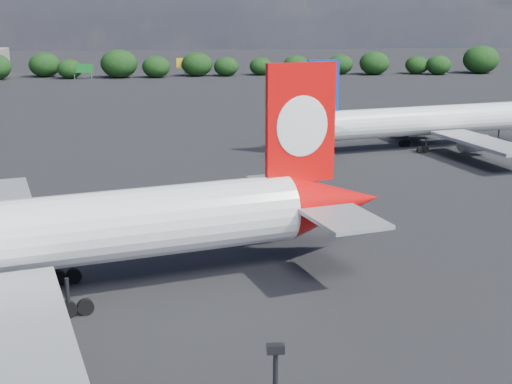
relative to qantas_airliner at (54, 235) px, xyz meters
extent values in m
plane|color=black|center=(-0.94, 48.46, -5.27)|extent=(500.00, 500.00, 0.00)
cylinder|color=white|center=(-1.79, -0.48, 0.17)|extent=(41.33, 16.05, 5.44)
cone|color=red|center=(22.36, 6.05, 0.17)|extent=(9.82, 7.52, 5.44)
cube|color=red|center=(19.21, 5.20, 7.13)|extent=(5.92, 2.09, 9.79)
ellipsoid|color=white|center=(19.30, 4.88, 6.94)|extent=(4.47, 1.40, 5.00)
ellipsoid|color=white|center=(19.13, 5.51, 6.94)|extent=(4.47, 1.40, 5.00)
cube|color=#919499|center=(21.83, -0.29, 0.61)|extent=(6.43, 7.58, 0.33)
cube|color=#919499|center=(18.70, 11.26, 0.61)|extent=(6.43, 7.58, 0.33)
cube|color=#919499|center=(-0.20, -14.70, -1.57)|extent=(12.51, 22.85, 0.60)
cylinder|color=black|center=(1.16, -3.07, -3.64)|extent=(0.37, 0.37, 2.72)
cylinder|color=black|center=(1.16, -3.07, -4.67)|extent=(1.28, 0.79, 1.20)
cylinder|color=black|center=(2.32, -2.75, -4.67)|extent=(1.28, 0.79, 1.20)
cylinder|color=black|center=(-0.54, 3.23, -3.64)|extent=(0.37, 0.37, 2.72)
cylinder|color=black|center=(-0.54, 3.23, -4.67)|extent=(1.28, 0.79, 1.20)
cylinder|color=black|center=(0.61, 3.55, -4.67)|extent=(1.28, 0.79, 1.20)
cylinder|color=white|center=(47.21, 53.62, -0.85)|extent=(33.74, 11.78, 4.42)
cone|color=white|center=(27.38, 49.09, -0.85)|extent=(7.88, 5.88, 4.42)
cube|color=navy|center=(29.96, 49.68, 4.81)|extent=(4.84, 1.51, 7.96)
ellipsoid|color=red|center=(30.02, 49.43, 4.65)|extent=(3.66, 1.00, 4.07)
ellipsoid|color=red|center=(29.91, 49.94, 4.65)|extent=(3.66, 1.00, 4.07)
cube|color=#919499|center=(30.18, 44.75, -0.49)|extent=(5.06, 6.06, 0.27)
cube|color=#919499|center=(28.02, 54.23, -0.49)|extent=(5.06, 6.06, 0.27)
cube|color=#919499|center=(51.49, 42.80, -2.26)|extent=(9.54, 18.52, 0.49)
cube|color=#919499|center=(46.37, 65.22, -2.26)|extent=(9.54, 18.52, 0.49)
cylinder|color=#919499|center=(52.23, 47.51, -3.41)|extent=(4.84, 3.31, 2.39)
cube|color=#919499|center=(52.23, 47.51, -2.79)|extent=(1.96, 0.69, 1.06)
cylinder|color=#919499|center=(49.08, 61.30, -3.41)|extent=(4.84, 3.31, 2.39)
cube|color=#919499|center=(49.08, 61.30, -2.79)|extent=(1.96, 0.69, 1.06)
cylinder|color=black|center=(46.07, 50.64, -3.94)|extent=(0.30, 0.30, 2.21)
cylinder|color=black|center=(46.07, 50.64, -4.78)|extent=(1.04, 0.60, 0.97)
cylinder|color=black|center=(45.12, 50.42, -4.78)|extent=(1.04, 0.60, 0.97)
cylinder|color=black|center=(44.89, 55.81, -3.94)|extent=(0.30, 0.30, 2.21)
cylinder|color=black|center=(44.89, 55.81, -4.78)|extent=(1.04, 0.60, 0.97)
cylinder|color=black|center=(43.94, 55.59, -4.78)|extent=(1.04, 0.60, 0.97)
cylinder|color=black|center=(60.14, 56.57, -3.99)|extent=(0.25, 0.25, 2.21)
cylinder|color=black|center=(60.14, 56.57, -4.87)|extent=(0.84, 0.48, 0.80)
cube|color=black|center=(12.32, -31.40, 6.18)|extent=(0.55, 0.30, 0.28)
cube|color=#146823|center=(-18.94, 164.46, -2.07)|extent=(6.00, 0.30, 2.60)
cylinder|color=gray|center=(-21.44, 164.46, -4.27)|extent=(0.20, 0.20, 2.00)
cylinder|color=gray|center=(-16.44, 164.46, -4.27)|extent=(0.20, 0.20, 2.00)
cube|color=yellow|center=(11.06, 170.46, -1.27)|extent=(5.00, 0.30, 3.00)
cylinder|color=gray|center=(11.06, 170.46, -4.02)|extent=(0.30, 0.30, 2.50)
ellipsoid|color=black|center=(-31.18, 172.43, -1.58)|extent=(9.59, 8.11, 7.38)
ellipsoid|color=black|center=(-23.00, 166.66, -2.43)|extent=(7.38, 6.24, 5.68)
ellipsoid|color=black|center=(-8.55, 167.35, -1.04)|extent=(11.00, 9.31, 8.46)
ellipsoid|color=black|center=(2.45, 166.82, -2.02)|extent=(8.45, 7.15, 6.50)
ellipsoid|color=black|center=(14.77, 169.80, -1.61)|extent=(9.52, 8.06, 7.32)
ellipsoid|color=black|center=(23.71, 169.38, -2.34)|extent=(7.60, 6.43, 5.85)
ellipsoid|color=black|center=(34.66, 171.24, -2.51)|extent=(7.17, 6.07, 5.52)
ellipsoid|color=black|center=(45.57, 170.88, -2.22)|extent=(7.93, 6.71, 6.10)
ellipsoid|color=black|center=(59.87, 171.83, -2.17)|extent=(8.05, 6.81, 6.20)
ellipsoid|color=black|center=(70.06, 168.65, -1.64)|extent=(9.43, 7.98, 7.25)
ellipsoid|color=black|center=(84.09, 169.51, -2.38)|extent=(7.50, 6.35, 5.77)
ellipsoid|color=black|center=(90.16, 166.82, -2.25)|extent=(7.86, 6.65, 6.05)
ellipsoid|color=black|center=(104.92, 169.40, -0.86)|extent=(11.47, 9.71, 8.82)
camera|label=1|loc=(9.59, -51.39, 16.61)|focal=50.00mm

